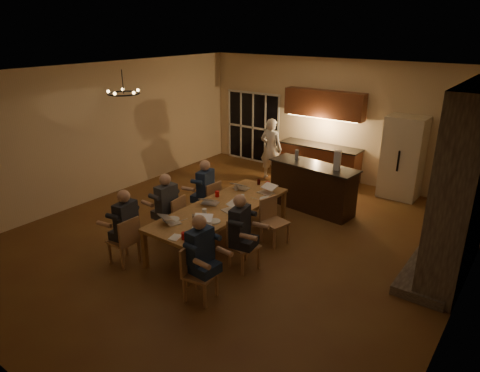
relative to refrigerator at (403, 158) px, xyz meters
The scene contains 45 objects.
floor 4.67m from the refrigerator, 114.60° to the right, with size 9.00×9.00×0.00m, color brown.
back_wall 2.03m from the refrigerator, 168.98° to the left, with size 8.00×0.04×3.20m, color beige.
left_wall 7.25m from the refrigerator, 144.97° to the right, with size 0.04×9.00×3.20m, color beige.
right_wall 4.70m from the refrigerator, 62.94° to the right, with size 0.04×9.00×3.20m, color beige.
ceiling 5.08m from the refrigerator, 114.60° to the right, with size 8.00×9.00×0.04m, color white.
french_doors 4.61m from the refrigerator, behind, with size 1.86×0.08×2.10m, color black.
fireplace 3.51m from the refrigerator, 58.61° to the right, with size 0.58×2.50×3.20m, color #6A6053.
kitchenette 2.21m from the refrigerator, behind, with size 2.24×0.68×2.40m, color #5F2E1B, non-canonical shape.
refrigerator is the anchor object (origin of this frame).
dining_table 4.94m from the refrigerator, 114.34° to the right, with size 1.10×3.14×0.75m, color #BD804B.
bar_island 2.45m from the refrigerator, 124.36° to the right, with size 2.03×0.68×1.08m, color black.
chair_left_near 6.78m from the refrigerator, 115.73° to the right, with size 0.44×0.44×0.89m, color tan, non-canonical shape.
chair_left_mid 5.75m from the refrigerator, 120.98° to the right, with size 0.44×0.44×0.89m, color tan, non-canonical shape.
chair_left_far 4.85m from the refrigerator, 127.25° to the right, with size 0.44×0.44×0.89m, color tan, non-canonical shape.
chair_right_near 6.23m from the refrigerator, 100.40° to the right, with size 0.44×0.44×0.89m, color tan, non-canonical shape.
chair_right_mid 5.12m from the refrigerator, 102.62° to the right, with size 0.44×0.44×0.89m, color tan, non-canonical shape.
chair_right_far 4.08m from the refrigerator, 106.92° to the right, with size 0.44×0.44×0.89m, color tan, non-canonical shape.
person_left_near 6.68m from the refrigerator, 115.63° to the right, with size 0.60×0.60×1.38m, color #262931, non-canonical shape.
person_right_near 6.14m from the refrigerator, 101.04° to the right, with size 0.60×0.60×1.38m, color #1F2C4D, non-canonical shape.
person_left_mid 5.81m from the refrigerator, 120.30° to the right, with size 0.60×0.60×1.38m, color #3E4249, non-canonical shape.
person_right_mid 5.16m from the refrigerator, 103.19° to the right, with size 0.60×0.60×1.38m, color #262931, non-canonical shape.
person_left_far 4.87m from the refrigerator, 126.52° to the right, with size 0.60×0.60×1.38m, color #1F2C4D, non-canonical shape.
standing_person 3.35m from the refrigerator, 166.75° to the right, with size 0.61×0.40×1.68m, color white.
chandelier 6.59m from the refrigerator, 129.99° to the right, with size 0.62×0.62×0.03m, color black.
laptop_a 5.96m from the refrigerator, 112.62° to the right, with size 0.32×0.28×0.23m, color silver, non-canonical shape.
laptop_b 5.61m from the refrigerator, 108.18° to the right, with size 0.32×0.28×0.23m, color silver, non-canonical shape.
laptop_c 5.02m from the refrigerator, 117.24° to the right, with size 0.32×0.28×0.23m, color silver, non-canonical shape.
laptop_d 4.86m from the refrigerator, 111.20° to the right, with size 0.32×0.28×0.23m, color silver, non-canonical shape.
laptop_e 4.14m from the refrigerator, 123.59° to the right, with size 0.32×0.28×0.23m, color silver, non-canonical shape.
laptop_f 3.79m from the refrigerator, 116.99° to the right, with size 0.32×0.28×0.23m, color silver, non-canonical shape.
mug_front 5.32m from the refrigerator, 112.91° to the right, with size 0.09×0.09×0.10m, color white.
mug_mid 4.36m from the refrigerator, 116.17° to the right, with size 0.07×0.07×0.10m, color white.
mug_back 4.28m from the refrigerator, 122.82° to the right, with size 0.07×0.07×0.10m, color white.
redcup_near 6.08m from the refrigerator, 106.11° to the right, with size 0.09×0.09×0.12m, color #BB0C0C.
redcup_mid 4.77m from the refrigerator, 120.40° to the right, with size 0.08×0.08×0.12m, color #BB0C0C.
redcup_far 3.59m from the refrigerator, 121.72° to the right, with size 0.09×0.09×0.12m, color #BB0C0C.
can_silver 5.61m from the refrigerator, 111.16° to the right, with size 0.07×0.07×0.12m, color #B2B2B7.
can_cola 3.71m from the refrigerator, 125.08° to the right, with size 0.07×0.07×0.12m, color #3F0F0C.
can_right 4.53m from the refrigerator, 110.20° to the right, with size 0.06×0.06×0.12m, color #B2B2B7.
plate_near 5.34m from the refrigerator, 108.78° to the right, with size 0.23×0.23×0.02m, color white.
plate_left 5.93m from the refrigerator, 113.51° to the right, with size 0.28×0.28×0.02m, color white.
plate_far 3.96m from the refrigerator, 112.98° to the right, with size 0.25×0.25×0.02m, color white.
notepad 6.17m from the refrigerator, 107.34° to the right, with size 0.16×0.22×0.01m, color white.
bar_bottle 2.67m from the refrigerator, 133.84° to the right, with size 0.09×0.09×0.24m, color #99999E.
bar_blender 2.19m from the refrigerator, 111.65° to the right, with size 0.13×0.13×0.42m, color silver.
Camera 1 is at (4.60, -6.10, 4.00)m, focal length 32.00 mm.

